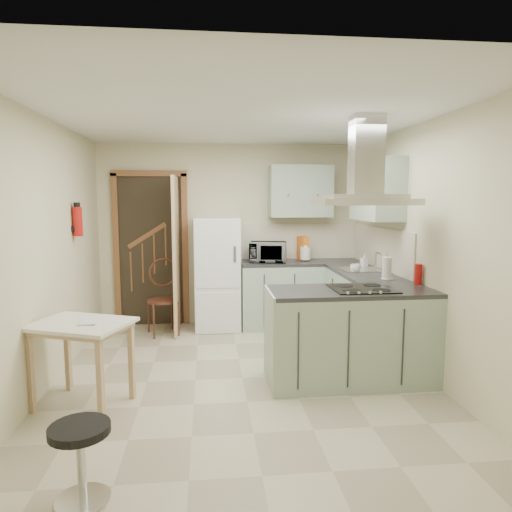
{
  "coord_description": "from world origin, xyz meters",
  "views": [
    {
      "loc": [
        -0.32,
        -4.28,
        1.75
      ],
      "look_at": [
        0.18,
        0.45,
        1.15
      ],
      "focal_mm": 32.0,
      "sensor_mm": 36.0,
      "label": 1
    }
  ],
  "objects": [
    {
      "name": "floor",
      "position": [
        0.0,
        0.0,
        0.0
      ],
      "size": [
        4.2,
        4.2,
        0.0
      ],
      "primitive_type": "plane",
      "color": "#B5AC8C",
      "rests_on": "ground"
    },
    {
      "name": "ceiling",
      "position": [
        0.0,
        0.0,
        2.5
      ],
      "size": [
        4.2,
        4.2,
        0.0
      ],
      "primitive_type": "plane",
      "rotation": [
        3.14,
        0.0,
        0.0
      ],
      "color": "silver",
      "rests_on": "back_wall"
    },
    {
      "name": "back_wall",
      "position": [
        0.0,
        2.1,
        1.25
      ],
      "size": [
        3.6,
        0.0,
        3.6
      ],
      "primitive_type": "plane",
      "rotation": [
        1.57,
        0.0,
        0.0
      ],
      "color": "beige",
      "rests_on": "floor"
    },
    {
      "name": "left_wall",
      "position": [
        -1.8,
        0.0,
        1.25
      ],
      "size": [
        0.0,
        4.2,
        4.2
      ],
      "primitive_type": "plane",
      "rotation": [
        1.57,
        0.0,
        1.57
      ],
      "color": "beige",
      "rests_on": "floor"
    },
    {
      "name": "right_wall",
      "position": [
        1.8,
        0.0,
        1.25
      ],
      "size": [
        0.0,
        4.2,
        4.2
      ],
      "primitive_type": "plane",
      "rotation": [
        1.57,
        0.0,
        -1.57
      ],
      "color": "beige",
      "rests_on": "floor"
    },
    {
      "name": "doorway",
      "position": [
        -1.1,
        2.07,
        1.05
      ],
      "size": [
        1.1,
        0.12,
        2.1
      ],
      "primitive_type": "cube",
      "color": "brown",
      "rests_on": "floor"
    },
    {
      "name": "fridge",
      "position": [
        -0.2,
        1.8,
        0.75
      ],
      "size": [
        0.6,
        0.6,
        1.5
      ],
      "primitive_type": "cube",
      "color": "white",
      "rests_on": "floor"
    },
    {
      "name": "counter_back",
      "position": [
        0.66,
        1.8,
        0.45
      ],
      "size": [
        1.08,
        0.6,
        0.9
      ],
      "primitive_type": "cube",
      "color": "#9EB2A0",
      "rests_on": "floor"
    },
    {
      "name": "counter_right",
      "position": [
        1.5,
        1.12,
        0.45
      ],
      "size": [
        0.6,
        1.95,
        0.9
      ],
      "primitive_type": "cube",
      "color": "#9EB2A0",
      "rests_on": "floor"
    },
    {
      "name": "splashback",
      "position": [
        0.96,
        2.09,
        1.15
      ],
      "size": [
        1.68,
        0.02,
        0.5
      ],
      "primitive_type": "cube",
      "color": "beige",
      "rests_on": "counter_back"
    },
    {
      "name": "wall_cabinet_back",
      "position": [
        0.95,
        1.93,
        1.85
      ],
      "size": [
        0.85,
        0.35,
        0.7
      ],
      "primitive_type": "cube",
      "color": "#9EB2A0",
      "rests_on": "back_wall"
    },
    {
      "name": "wall_cabinet_right",
      "position": [
        1.62,
        0.85,
        1.85
      ],
      "size": [
        0.35,
        0.9,
        0.7
      ],
      "primitive_type": "cube",
      "color": "#9EB2A0",
      "rests_on": "right_wall"
    },
    {
      "name": "peninsula",
      "position": [
        1.02,
        -0.18,
        0.45
      ],
      "size": [
        1.55,
        0.65,
        0.9
      ],
      "primitive_type": "cube",
      "color": "#9EB2A0",
      "rests_on": "floor"
    },
    {
      "name": "hob",
      "position": [
        1.12,
        -0.18,
        0.91
      ],
      "size": [
        0.58,
        0.5,
        0.01
      ],
      "primitive_type": "cube",
      "color": "black",
      "rests_on": "peninsula"
    },
    {
      "name": "extractor_hood",
      "position": [
        1.12,
        -0.18,
        1.72
      ],
      "size": [
        0.9,
        0.55,
        0.1
      ],
      "primitive_type": "cube",
      "color": "silver",
      "rests_on": "ceiling"
    },
    {
      "name": "sink",
      "position": [
        1.5,
        0.95,
        0.91
      ],
      "size": [
        0.45,
        0.4,
        0.01
      ],
      "primitive_type": "cube",
      "color": "silver",
      "rests_on": "counter_right"
    },
    {
      "name": "fire_extinguisher",
      "position": [
        -1.74,
        0.9,
        1.5
      ],
      "size": [
        0.1,
        0.1,
        0.32
      ],
      "primitive_type": "cylinder",
      "color": "#B2140F",
      "rests_on": "left_wall"
    },
    {
      "name": "drop_leaf_table",
      "position": [
        -1.39,
        -0.45,
        0.36
      ],
      "size": [
        0.93,
        0.82,
        0.72
      ],
      "primitive_type": "cube",
      "rotation": [
        0.0,
        0.0,
        -0.38
      ],
      "color": "tan",
      "rests_on": "floor"
    },
    {
      "name": "bentwood_chair",
      "position": [
        -0.91,
        1.58,
        0.44
      ],
      "size": [
        0.5,
        0.5,
        0.89
      ],
      "primitive_type": "cube",
      "rotation": [
        0.0,
        0.0,
        0.33
      ],
      "color": "#452317",
      "rests_on": "floor"
    },
    {
      "name": "stool",
      "position": [
        -1.07,
        -1.73,
        0.23
      ],
      "size": [
        0.45,
        0.45,
        0.47
      ],
      "primitive_type": "cylinder",
      "rotation": [
        0.0,
        0.0,
        0.37
      ],
      "color": "black",
      "rests_on": "floor"
    },
    {
      "name": "microwave",
      "position": [
        0.49,
        1.78,
        1.03
      ],
      "size": [
        0.54,
        0.42,
        0.27
      ],
      "primitive_type": "imported",
      "rotation": [
        0.0,
        0.0,
        -0.19
      ],
      "color": "black",
      "rests_on": "counter_back"
    },
    {
      "name": "kettle",
      "position": [
        1.01,
        1.82,
        1.01
      ],
      "size": [
        0.19,
        0.19,
        0.21
      ],
      "primitive_type": "cylinder",
      "rotation": [
        0.0,
        0.0,
        -0.37
      ],
      "color": "white",
      "rests_on": "counter_back"
    },
    {
      "name": "cereal_box",
      "position": [
        1.0,
        1.93,
        1.07
      ],
      "size": [
        0.14,
        0.23,
        0.33
      ],
      "primitive_type": "cube",
      "rotation": [
        0.0,
        0.0,
        0.24
      ],
      "color": "orange",
      "rests_on": "counter_back"
    },
    {
      "name": "soap_bottle",
      "position": [
        1.62,
        1.19,
        0.98
      ],
      "size": [
        0.09,
        0.1,
        0.16
      ],
      "primitive_type": "imported",
      "rotation": [
        0.0,
        0.0,
        0.32
      ],
      "color": "#ADB0BA",
      "rests_on": "counter_right"
    },
    {
      "name": "paper_towel",
      "position": [
        1.55,
        0.29,
        1.03
      ],
      "size": [
        0.12,
        0.12,
        0.25
      ],
      "primitive_type": "cylinder",
      "rotation": [
        0.0,
        0.0,
        -0.28
      ],
      "color": "silver",
      "rests_on": "counter_right"
    },
    {
      "name": "cup",
      "position": [
        1.38,
        0.79,
        0.95
      ],
      "size": [
        0.15,
        0.15,
        0.09
      ],
      "primitive_type": "imported",
      "rotation": [
        0.0,
        0.0,
        -0.26
      ],
      "color": "silver",
      "rests_on": "counter_right"
    },
    {
      "name": "red_bottle",
      "position": [
        1.75,
        -0.02,
        1.0
      ],
      "size": [
        0.1,
        0.1,
        0.21
      ],
      "primitive_type": "cylinder",
      "rotation": [
        0.0,
        0.0,
        -0.44
      ],
      "color": "#AB100E",
      "rests_on": "peninsula"
    },
    {
      "name": "book",
      "position": [
        -1.39,
        -0.48,
        0.77
      ],
      "size": [
        0.16,
        0.2,
        0.09
      ],
      "primitive_type": "imported",
      "rotation": [
        0.0,
        0.0,
        0.1
      ],
      "color": "#993347",
      "rests_on": "drop_leaf_table"
    }
  ]
}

